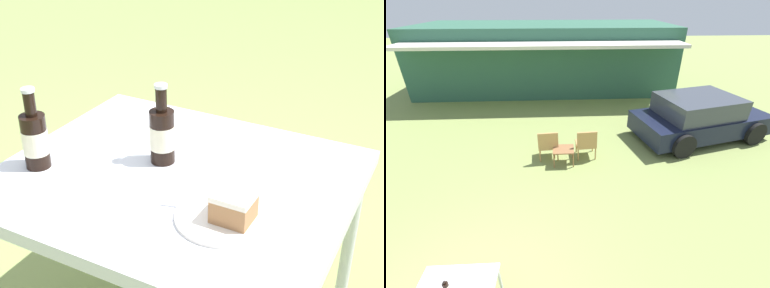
# 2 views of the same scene
# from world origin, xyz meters

# --- Properties ---
(cabin_building) EXTENTS (11.37, 5.66, 2.86)m
(cabin_building) POSITION_xyz_m (0.62, 11.00, 1.44)
(cabin_building) COLOR #2D5B47
(cabin_building) RESTS_ON ground_plane
(parked_car) EXTENTS (4.34, 2.81, 1.33)m
(parked_car) POSITION_xyz_m (5.55, 5.22, 0.65)
(parked_car) COLOR black
(parked_car) RESTS_ON ground_plane
(wicker_chair_cushioned) EXTENTS (0.57, 0.54, 0.85)m
(wicker_chair_cushioned) POSITION_xyz_m (0.95, 4.15, 0.46)
(wicker_chair_cushioned) COLOR #B2844C
(wicker_chair_cushioned) RESTS_ON ground_plane
(wicker_chair_plain) EXTENTS (0.56, 0.53, 0.85)m
(wicker_chair_plain) POSITION_xyz_m (1.97, 4.13, 0.47)
(wicker_chair_plain) COLOR #B2844C
(wicker_chair_plain) RESTS_ON ground_plane
(garden_side_table) EXTENTS (0.55, 0.48, 0.43)m
(garden_side_table) POSITION_xyz_m (1.35, 3.90, 0.38)
(garden_side_table) COLOR brown
(garden_side_table) RESTS_ON ground_plane
(cola_bottle_near) EXTENTS (0.07, 0.07, 0.24)m
(cola_bottle_near) POSITION_xyz_m (-0.07, 0.05, 0.82)
(cola_bottle_near) COLOR black
(cola_bottle_near) RESTS_ON patio_table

